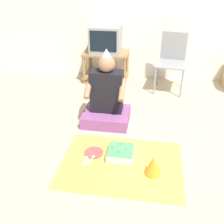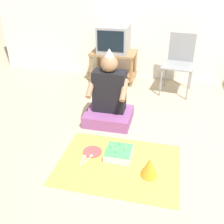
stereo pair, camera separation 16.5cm
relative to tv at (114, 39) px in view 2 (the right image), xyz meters
name	(u,v)px [view 2 (the right image)]	position (x,y,z in m)	size (l,w,h in m)	color
ground_plane	(183,167)	(1.12, -1.99, -0.68)	(16.00, 16.00, 0.00)	tan
tv_stand	(114,63)	(0.00, 0.00, -0.39)	(0.71, 0.47, 0.48)	#997047
tv	(114,39)	(0.00, 0.00, 0.00)	(0.46, 0.46, 0.40)	#99999E
folding_chair	(179,60)	(1.02, -0.19, -0.20)	(0.48, 0.49, 0.84)	gray
person_seated	(109,100)	(0.24, -1.31, -0.40)	(0.55, 0.47, 0.89)	#8C4C8C
party_cloth	(118,164)	(0.52, -2.09, -0.68)	(1.15, 0.85, 0.01)	#EFA84C
birthday_cake	(119,153)	(0.50, -1.98, -0.63)	(0.26, 0.26, 0.14)	white
party_hat_blue	(149,167)	(0.82, -2.18, -0.58)	(0.15, 0.15, 0.19)	gold
paper_plate	(92,152)	(0.23, -1.97, -0.67)	(0.19, 0.19, 0.01)	#D84C4C
plastic_spoon_near	(90,157)	(0.23, -2.06, -0.67)	(0.06, 0.14, 0.01)	white
plastic_spoon_far	(84,158)	(0.17, -2.08, -0.67)	(0.04, 0.15, 0.01)	white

